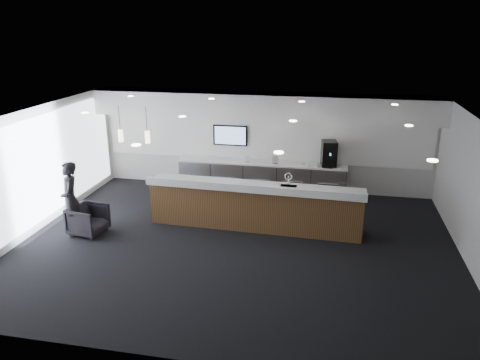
% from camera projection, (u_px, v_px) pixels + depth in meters
% --- Properties ---
extents(ground, '(10.00, 10.00, 0.00)m').
position_uv_depth(ground, '(237.00, 245.00, 10.88)').
color(ground, black).
rests_on(ground, ground).
extents(ceiling, '(10.00, 8.00, 0.02)m').
position_uv_depth(ceiling, '(236.00, 117.00, 9.91)').
color(ceiling, black).
rests_on(ceiling, back_wall).
extents(back_wall, '(10.00, 0.02, 3.00)m').
position_uv_depth(back_wall, '(263.00, 141.00, 14.11)').
color(back_wall, silver).
rests_on(back_wall, ground).
extents(left_wall, '(0.02, 8.00, 3.00)m').
position_uv_depth(left_wall, '(35.00, 171.00, 11.32)').
color(left_wall, silver).
rests_on(left_wall, ground).
extents(right_wall, '(0.02, 8.00, 3.00)m').
position_uv_depth(right_wall, '(478.00, 200.00, 9.47)').
color(right_wall, silver).
rests_on(right_wall, ground).
extents(soffit_bulkhead, '(10.00, 0.90, 0.70)m').
position_uv_depth(soffit_bulkhead, '(262.00, 106.00, 13.32)').
color(soffit_bulkhead, white).
rests_on(soffit_bulkhead, back_wall).
extents(alcove_panel, '(9.80, 0.06, 1.40)m').
position_uv_depth(alcove_panel, '(263.00, 138.00, 14.05)').
color(alcove_panel, white).
rests_on(alcove_panel, back_wall).
extents(window_blinds_wall, '(0.04, 7.36, 2.55)m').
position_uv_depth(window_blinds_wall, '(36.00, 171.00, 11.31)').
color(window_blinds_wall, '#A5B4C6').
rests_on(window_blinds_wall, left_wall).
extents(back_credenza, '(5.06, 0.66, 0.95)m').
position_uv_depth(back_credenza, '(261.00, 177.00, 14.10)').
color(back_credenza, '#999CA1').
rests_on(back_credenza, ground).
extents(wall_tv, '(1.05, 0.08, 0.62)m').
position_uv_depth(wall_tv, '(230.00, 135.00, 14.16)').
color(wall_tv, black).
rests_on(wall_tv, back_wall).
extents(pendant_left, '(0.12, 0.12, 0.30)m').
position_uv_depth(pendant_left, '(146.00, 138.00, 11.34)').
color(pendant_left, beige).
rests_on(pendant_left, ceiling).
extents(pendant_right, '(0.12, 0.12, 0.30)m').
position_uv_depth(pendant_right, '(120.00, 136.00, 11.47)').
color(pendant_right, beige).
rests_on(pendant_right, ceiling).
extents(ceiling_can_lights, '(7.00, 5.00, 0.02)m').
position_uv_depth(ceiling_can_lights, '(236.00, 119.00, 9.92)').
color(ceiling_can_lights, silver).
rests_on(ceiling_can_lights, ceiling).
extents(service_counter, '(5.37, 1.06, 1.49)m').
position_uv_depth(service_counter, '(255.00, 206.00, 11.63)').
color(service_counter, '#4A2A18').
rests_on(service_counter, ground).
extents(coffee_machine, '(0.49, 0.58, 0.73)m').
position_uv_depth(coffee_machine, '(329.00, 153.00, 13.47)').
color(coffee_machine, black).
rests_on(coffee_machine, back_credenza).
extents(info_sign_left, '(0.14, 0.04, 0.20)m').
position_uv_depth(info_sign_left, '(247.00, 159.00, 13.90)').
color(info_sign_left, silver).
rests_on(info_sign_left, back_credenza).
extents(info_sign_right, '(0.18, 0.07, 0.24)m').
position_uv_depth(info_sign_right, '(275.00, 160.00, 13.72)').
color(info_sign_right, silver).
rests_on(info_sign_right, back_credenza).
extents(armchair, '(0.91, 0.89, 0.72)m').
position_uv_depth(armchair, '(88.00, 220.00, 11.35)').
color(armchair, black).
rests_on(armchair, ground).
extents(lounge_guest, '(0.71, 0.79, 1.82)m').
position_uv_depth(lounge_guest, '(71.00, 199.00, 11.15)').
color(lounge_guest, black).
rests_on(lounge_guest, ground).
extents(cup_0, '(0.10, 0.10, 0.09)m').
position_uv_depth(cup_0, '(317.00, 164.00, 13.53)').
color(cup_0, white).
rests_on(cup_0, back_credenza).
extents(cup_1, '(0.14, 0.14, 0.09)m').
position_uv_depth(cup_1, '(312.00, 164.00, 13.55)').
color(cup_1, white).
rests_on(cup_1, back_credenza).
extents(cup_2, '(0.12, 0.12, 0.09)m').
position_uv_depth(cup_2, '(307.00, 164.00, 13.58)').
color(cup_2, white).
rests_on(cup_2, back_credenza).
extents(cup_3, '(0.13, 0.13, 0.09)m').
position_uv_depth(cup_3, '(302.00, 164.00, 13.61)').
color(cup_3, white).
rests_on(cup_3, back_credenza).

